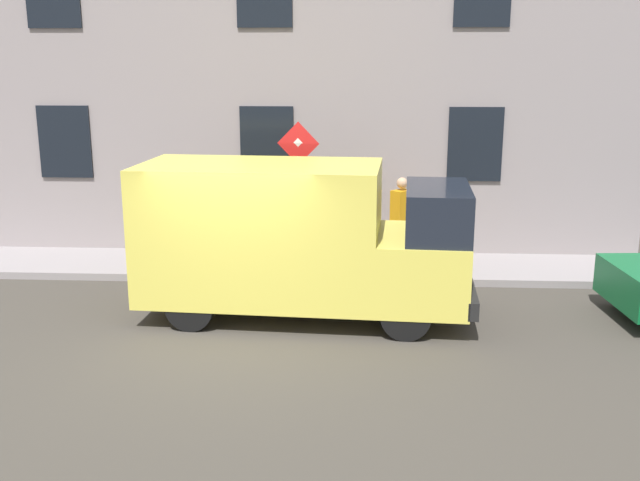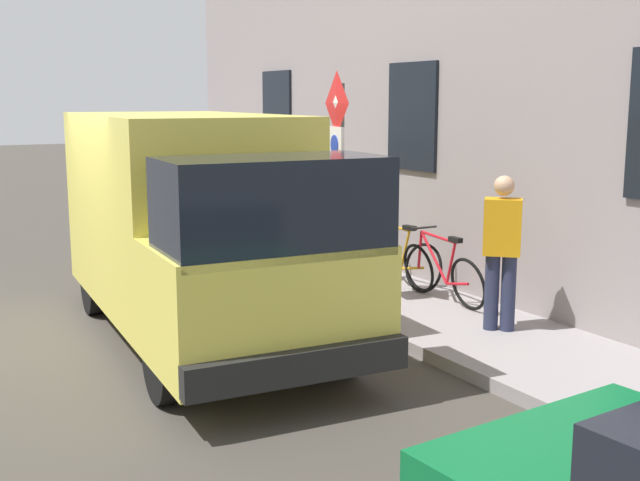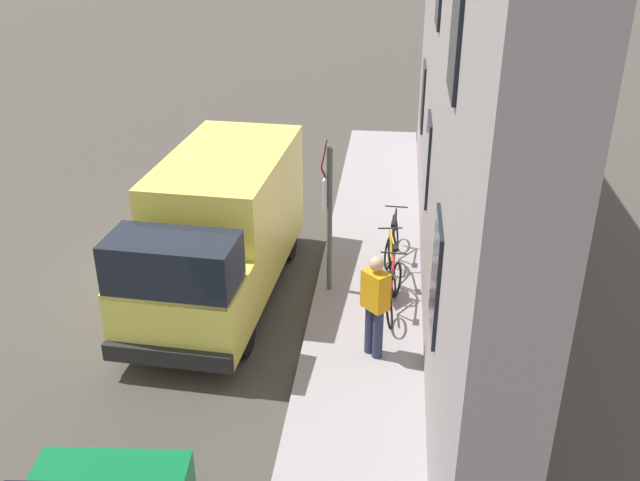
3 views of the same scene
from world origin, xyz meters
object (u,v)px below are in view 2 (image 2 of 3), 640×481
object	(u,v)px
bicycle_red	(442,272)
bicycle_orange	(396,259)
delivery_van	(197,221)
pedestrian	(502,248)
bicycle_black	(356,247)
sign_post_stacked	(338,155)

from	to	relation	value
bicycle_red	bicycle_orange	bearing A→B (deg)	2.21
delivery_van	pedestrian	xyz separation A→B (m)	(2.83, -1.82, -0.26)
bicycle_black	bicycle_red	bearing A→B (deg)	-176.31
pedestrian	delivery_van	bearing A→B (deg)	101.79
bicycle_orange	bicycle_black	size ratio (longest dim) A/B	1.00
pedestrian	sign_post_stacked	bearing A→B (deg)	69.81
bicycle_orange	bicycle_black	world-z (taller)	same
pedestrian	bicycle_orange	bearing A→B (deg)	38.57
delivery_van	bicycle_black	size ratio (longest dim) A/B	3.18
delivery_van	bicycle_red	size ratio (longest dim) A/B	3.18
bicycle_black	pedestrian	distance (m)	3.42
delivery_van	pedestrian	bearing A→B (deg)	61.08
sign_post_stacked	bicycle_orange	xyz separation A→B (m)	(1.17, 0.39, -1.48)
bicycle_black	pedestrian	world-z (taller)	pedestrian
bicycle_red	bicycle_orange	world-z (taller)	same
delivery_van	bicycle_black	world-z (taller)	delivery_van
bicycle_orange	bicycle_red	bearing A→B (deg)	171.50
sign_post_stacked	bicycle_red	xyz separation A→B (m)	(1.17, -0.62, -1.48)
sign_post_stacked	bicycle_red	bearing A→B (deg)	-28.07
bicycle_orange	pedestrian	bearing A→B (deg)	165.55
bicycle_red	bicycle_orange	distance (m)	1.02
sign_post_stacked	pedestrian	size ratio (longest dim) A/B	1.60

